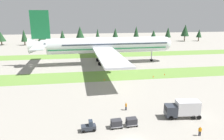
% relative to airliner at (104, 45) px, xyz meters
% --- Properties ---
extents(grass_strip_near, '(320.00, 12.26, 0.01)m').
position_rel_airliner_xyz_m(grass_strip_near, '(-2.34, -18.21, -7.78)').
color(grass_strip_near, olive).
rests_on(grass_strip_near, ground).
extents(grass_strip_far, '(320.00, 12.26, 0.01)m').
position_rel_airliner_xyz_m(grass_strip_far, '(-2.34, 18.31, -7.78)').
color(grass_strip_far, olive).
rests_on(grass_strip_far, ground).
extents(airliner, '(59.33, 72.97, 21.71)m').
position_rel_airliner_xyz_m(airliner, '(0.00, 0.00, 0.00)').
color(airliner, silver).
rests_on(airliner, ground).
extents(baggage_tug, '(2.68, 1.46, 1.97)m').
position_rel_airliner_xyz_m(baggage_tug, '(-8.89, -51.78, -6.97)').
color(baggage_tug, '#2D333D').
rests_on(baggage_tug, ground).
extents(cargo_dolly_lead, '(2.29, 1.64, 1.55)m').
position_rel_airliner_xyz_m(cargo_dolly_lead, '(-3.87, -51.46, -6.86)').
color(cargo_dolly_lead, '#A3A3A8').
rests_on(cargo_dolly_lead, ground).
extents(cargo_dolly_second, '(2.29, 1.64, 1.55)m').
position_rel_airliner_xyz_m(cargo_dolly_second, '(-0.98, -51.27, -6.86)').
color(cargo_dolly_second, '#A3A3A8').
rests_on(cargo_dolly_second, ground).
extents(catering_truck, '(7.17, 3.06, 3.58)m').
position_rel_airliner_xyz_m(catering_truck, '(9.96, -49.68, -5.83)').
color(catering_truck, '#2D333D').
rests_on(catering_truck, ground).
extents(ground_crew_marshaller, '(0.36, 0.52, 1.74)m').
position_rel_airliner_xyz_m(ground_crew_marshaller, '(-0.56, -44.71, -6.83)').
color(ground_crew_marshaller, black).
rests_on(ground_crew_marshaller, ground).
extents(ground_crew_loader, '(0.55, 0.36, 1.74)m').
position_rel_airliner_xyz_m(ground_crew_loader, '(9.78, -56.23, -6.83)').
color(ground_crew_loader, black).
rests_on(ground_crew_loader, ground).
extents(taxiway_marker_0, '(0.44, 0.44, 0.50)m').
position_rel_airliner_xyz_m(taxiway_marker_0, '(13.73, -22.32, -7.53)').
color(taxiway_marker_0, orange).
rests_on(taxiway_marker_0, ground).
extents(taxiway_marker_1, '(0.44, 0.44, 0.48)m').
position_rel_airliner_xyz_m(taxiway_marker_1, '(-2.65, -23.12, -7.54)').
color(taxiway_marker_1, orange).
rests_on(taxiway_marker_1, ground).
extents(taxiway_marker_2, '(0.44, 0.44, 0.53)m').
position_rel_airliner_xyz_m(taxiway_marker_2, '(18.39, -20.57, -7.52)').
color(taxiway_marker_2, orange).
rests_on(taxiway_marker_2, ground).
extents(distant_tree_line, '(174.98, 10.15, 12.72)m').
position_rel_airliner_xyz_m(distant_tree_line, '(-2.31, 63.93, -0.95)').
color(distant_tree_line, '#4C3823').
rests_on(distant_tree_line, ground).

